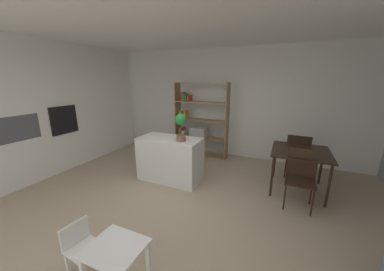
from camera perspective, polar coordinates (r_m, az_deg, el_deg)
The scene contains 14 objects.
ground_plane at distance 3.68m, azimuth -5.54°, elevation -18.67°, with size 9.94×9.94×0.00m, color tan.
ceiling_slab at distance 3.17m, azimuth -7.03°, elevation 29.90°, with size 7.22×5.81×0.06m.
back_partition at distance 5.76m, azimuth 8.44°, elevation 8.65°, with size 7.22×0.06×2.83m, color silver.
tall_cabinet_run_left at distance 5.50m, azimuth -36.92°, elevation 5.52°, with size 0.63×5.23×2.83m, color white.
cabinet_niche_splashback at distance 4.97m, azimuth -41.12°, elevation 1.11°, with size 0.01×0.99×0.47m.
built_in_oven at distance 5.44m, azimuth -31.55°, elevation 3.67°, with size 0.06×0.60×0.61m.
kitchen_island at distance 4.37m, azimuth -5.95°, elevation -6.40°, with size 1.27×0.63×0.90m, color white.
potted_plant_on_island at distance 3.94m, azimuth -3.04°, elevation 3.00°, with size 0.21×0.21×0.52m.
open_bookshelf at distance 5.71m, azimuth 1.35°, elevation 3.35°, with size 1.44×0.33×1.97m.
child_table at distance 2.46m, azimuth -20.07°, elevation -28.11°, with size 0.54×0.49×0.48m.
child_chair_left at distance 2.82m, azimuth -27.95°, elevation -24.87°, with size 0.35×0.35×0.55m.
dining_table at distance 4.32m, azimuth 27.45°, elevation -4.68°, with size 0.98×0.99×0.79m.
dining_chair_far at distance 4.86m, azimuth 26.89°, elevation -4.32°, with size 0.47×0.44×0.95m.
dining_chair_near at distance 3.89m, azimuth 27.59°, elevation -9.11°, with size 0.46×0.44×0.95m.
Camera 1 is at (1.55, -2.64, 2.04)m, focal length 19.55 mm.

